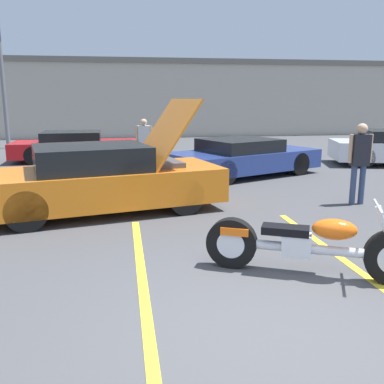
# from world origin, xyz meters

# --- Properties ---
(ground_plane) EXTENTS (80.00, 80.00, 0.00)m
(ground_plane) POSITION_xyz_m (0.00, 0.00, 0.00)
(ground_plane) COLOR #474749
(parking_stripe_foreground) EXTENTS (0.12, 4.95, 0.01)m
(parking_stripe_foreground) POSITION_xyz_m (-1.25, 1.49, 0.00)
(parking_stripe_foreground) COLOR yellow
(parking_stripe_foreground) RESTS_ON ground
(parking_stripe_middle) EXTENTS (0.12, 4.95, 0.01)m
(parking_stripe_middle) POSITION_xyz_m (1.55, 1.49, 0.00)
(parking_stripe_middle) COLOR yellow
(parking_stripe_middle) RESTS_ON ground
(far_building) EXTENTS (32.00, 4.20, 4.40)m
(far_building) POSITION_xyz_m (0.00, 23.01, 2.34)
(far_building) COLOR #B2AD9E
(far_building) RESTS_ON ground
(light_pole) EXTENTS (1.21, 0.28, 7.36)m
(light_pole) POSITION_xyz_m (-6.42, 16.77, 4.06)
(light_pole) COLOR slate
(light_pole) RESTS_ON ground
(motorcycle) EXTENTS (2.44, 1.28, 0.97)m
(motorcycle) POSITION_xyz_m (0.83, 1.25, 0.40)
(motorcycle) COLOR black
(motorcycle) RESTS_ON ground
(show_car_hood_open) EXTENTS (4.92, 2.84, 2.19)m
(show_car_hood_open) POSITION_xyz_m (-1.84, 4.84, 0.65)
(show_car_hood_open) COLOR orange
(show_car_hood_open) RESTS_ON ground
(parked_car_mid_row) EXTENTS (4.79, 3.55, 1.07)m
(parked_car_mid_row) POSITION_xyz_m (2.01, 8.35, 0.53)
(parked_car_mid_row) COLOR navy
(parked_car_mid_row) RESTS_ON ground
(parked_car_left_row) EXTENTS (4.51, 1.90, 1.04)m
(parked_car_left_row) POSITION_xyz_m (-3.07, 12.25, 0.51)
(parked_car_left_row) COLOR red
(parked_car_left_row) RESTS_ON ground
(spectator_near_motorcycle) EXTENTS (0.52, 0.22, 1.70)m
(spectator_near_motorcycle) POSITION_xyz_m (3.43, 4.59, 1.01)
(spectator_near_motorcycle) COLOR #38476B
(spectator_near_motorcycle) RESTS_ON ground
(spectator_by_show_car) EXTENTS (0.52, 0.21, 1.58)m
(spectator_by_show_car) POSITION_xyz_m (-0.77, 9.78, 0.93)
(spectator_by_show_car) COLOR #38476B
(spectator_by_show_car) RESTS_ON ground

